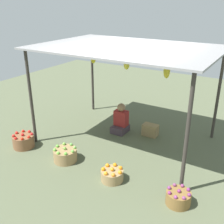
# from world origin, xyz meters

# --- Properties ---
(ground_plane) EXTENTS (14.00, 14.00, 0.00)m
(ground_plane) POSITION_xyz_m (0.00, 0.00, 0.00)
(ground_plane) COLOR #575F44
(market_stall_structure) EXTENTS (3.93, 2.74, 2.27)m
(market_stall_structure) POSITION_xyz_m (-0.00, 0.00, 2.14)
(market_stall_structure) COLOR #38332D
(market_stall_structure) RESTS_ON ground
(vendor_person) EXTENTS (0.36, 0.44, 0.78)m
(vendor_person) POSITION_xyz_m (-0.30, 0.31, 0.30)
(vendor_person) COLOR #44363F
(vendor_person) RESTS_ON ground
(basket_red_tomatoes) EXTENTS (0.49, 0.49, 0.35)m
(basket_red_tomatoes) POSITION_xyz_m (-1.85, -1.56, 0.15)
(basket_red_tomatoes) COLOR brown
(basket_red_tomatoes) RESTS_ON ground
(basket_green_apples) EXTENTS (0.50, 0.50, 0.33)m
(basket_green_apples) POSITION_xyz_m (-0.63, -1.51, 0.14)
(basket_green_apples) COLOR #987A4E
(basket_green_apples) RESTS_ON ground
(basket_oranges) EXTENTS (0.43, 0.43, 0.28)m
(basket_oranges) POSITION_xyz_m (0.58, -1.57, 0.12)
(basket_oranges) COLOR #9B7F52
(basket_oranges) RESTS_ON ground
(basket_purple_onions) EXTENTS (0.42, 0.42, 0.29)m
(basket_purple_onions) POSITION_xyz_m (1.88, -1.55, 0.13)
(basket_purple_onions) COLOR olive
(basket_purple_onions) RESTS_ON ground
(wooden_crate_near_vendor) EXTENTS (0.38, 0.24, 0.30)m
(wooden_crate_near_vendor) POSITION_xyz_m (0.45, 0.51, 0.15)
(wooden_crate_near_vendor) COLOR olive
(wooden_crate_near_vendor) RESTS_ON ground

